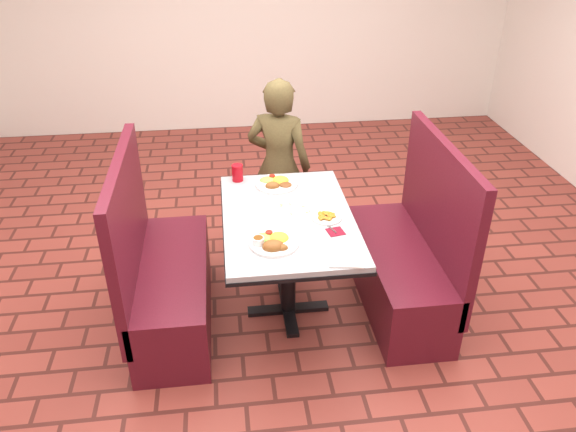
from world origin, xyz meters
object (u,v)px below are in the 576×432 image
object	(u,v)px
booth_bench_right	(406,263)
red_tumbler	(237,173)
booth_bench_left	(165,280)
far_dinner_plate	(276,181)
plantain_plate	(326,217)
dining_table	(288,229)
near_dinner_plate	(273,240)
diner_person	(279,166)

from	to	relation	value
booth_bench_right	red_tumbler	xyz separation A→B (m)	(-1.08, 0.53, 0.48)
booth_bench_left	far_dinner_plate	size ratio (longest dim) A/B	4.19
plantain_plate	red_tumbler	bearing A→B (deg)	131.12
dining_table	booth_bench_right	xyz separation A→B (m)	(0.80, 0.00, -0.32)
booth_bench_left	plantain_plate	distance (m)	1.12
near_dinner_plate	far_dinner_plate	xyz separation A→B (m)	(0.10, 0.74, -0.00)
near_dinner_plate	diner_person	bearing A→B (deg)	82.11
diner_person	far_dinner_plate	xyz separation A→B (m)	(-0.07, -0.46, 0.10)
diner_person	plantain_plate	bearing A→B (deg)	123.26
dining_table	booth_bench_left	distance (m)	0.86
booth_bench_left	booth_bench_right	size ratio (longest dim) A/B	1.00
booth_bench_right	plantain_plate	bearing A→B (deg)	-174.12
dining_table	red_tumbler	size ratio (longest dim) A/B	10.46
diner_person	dining_table	bearing A→B (deg)	109.29
dining_table	booth_bench_right	distance (m)	0.86
dining_table	red_tumbler	xyz separation A→B (m)	(-0.29, 0.53, 0.15)
diner_person	near_dinner_plate	world-z (taller)	diner_person
booth_bench_right	near_dinner_plate	xyz separation A→B (m)	(-0.92, -0.31, 0.45)
far_dinner_plate	plantain_plate	bearing A→B (deg)	-62.25
dining_table	red_tumbler	world-z (taller)	red_tumbler
dining_table	diner_person	bearing A→B (deg)	87.30
booth_bench_left	dining_table	bearing A→B (deg)	0.00
dining_table	diner_person	world-z (taller)	diner_person
booth_bench_left	plantain_plate	world-z (taller)	booth_bench_left
booth_bench_right	far_dinner_plate	bearing A→B (deg)	152.46
diner_person	red_tumbler	world-z (taller)	diner_person
booth_bench_right	red_tumbler	size ratio (longest dim) A/B	10.36
booth_bench_left	red_tumbler	xyz separation A→B (m)	(0.51, 0.53, 0.48)
near_dinner_plate	plantain_plate	size ratio (longest dim) A/B	1.54
booth_bench_left	diner_person	xyz separation A→B (m)	(0.84, 0.89, 0.35)
diner_person	red_tumbler	size ratio (longest dim) A/B	11.69
dining_table	red_tumbler	distance (m)	0.62
booth_bench_left	near_dinner_plate	xyz separation A→B (m)	(0.67, -0.31, 0.45)
diner_person	far_dinner_plate	size ratio (longest dim) A/B	4.73
diner_person	near_dinner_plate	bearing A→B (deg)	104.09
booth_bench_left	booth_bench_right	distance (m)	1.60
dining_table	booth_bench_right	world-z (taller)	booth_bench_right
far_dinner_plate	dining_table	bearing A→B (deg)	-86.46
booth_bench_left	far_dinner_plate	distance (m)	0.99
red_tumbler	far_dinner_plate	bearing A→B (deg)	-21.55
far_dinner_plate	red_tumbler	bearing A→B (deg)	158.45
booth_bench_right	near_dinner_plate	world-z (taller)	booth_bench_right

